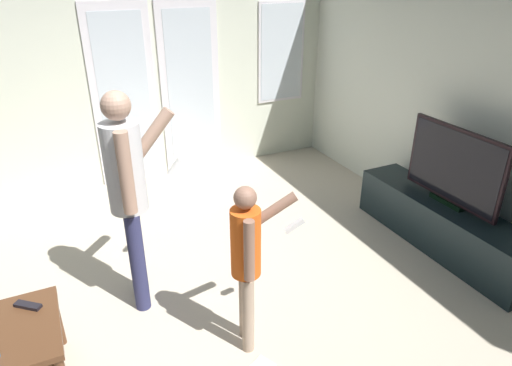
% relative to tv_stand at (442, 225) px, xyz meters
% --- Properties ---
extents(ground_plane, '(5.93, 5.40, 0.02)m').
position_rel_tv_stand_xyz_m(ground_plane, '(-2.61, 0.03, -0.23)').
color(ground_plane, beige).
extents(wall_back_with_doors, '(5.93, 0.09, 2.60)m').
position_rel_tv_stand_xyz_m(wall_back_with_doors, '(-2.50, 2.69, 1.04)').
color(wall_back_with_doors, silver).
rests_on(wall_back_with_doors, ground_plane).
extents(wall_right_plain, '(0.06, 5.40, 2.57)m').
position_rel_tv_stand_xyz_m(wall_right_plain, '(0.32, 0.03, 1.07)').
color(wall_right_plain, silver).
rests_on(wall_right_plain, ground_plane).
extents(tv_stand, '(0.43, 1.79, 0.44)m').
position_rel_tv_stand_xyz_m(tv_stand, '(0.00, 0.00, 0.00)').
color(tv_stand, black).
rests_on(tv_stand, ground_plane).
extents(flat_screen_tv, '(0.08, 0.97, 0.69)m').
position_rel_tv_stand_xyz_m(flat_screen_tv, '(-0.00, 0.00, 0.57)').
color(flat_screen_tv, black).
rests_on(flat_screen_tv, tv_stand).
extents(person_adult, '(0.56, 0.44, 1.63)m').
position_rel_tv_stand_xyz_m(person_adult, '(-2.62, 0.43, 0.76)').
color(person_adult, navy).
rests_on(person_adult, ground_plane).
extents(person_child, '(0.52, 0.31, 1.18)m').
position_rel_tv_stand_xyz_m(person_child, '(-2.07, -0.31, 0.49)').
color(person_child, tan).
rests_on(person_child, ground_plane).
extents(tv_remote_black, '(0.16, 0.15, 0.02)m').
position_rel_tv_stand_xyz_m(tv_remote_black, '(-3.35, 0.11, 0.24)').
color(tv_remote_black, black).
rests_on(tv_remote_black, coffee_table).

